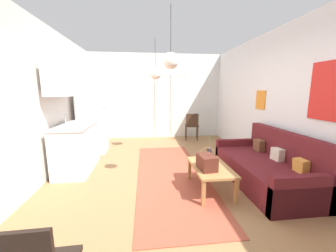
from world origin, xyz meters
TOP-DOWN VIEW (x-y plane):
  - ground_plane at (0.00, 0.00)m, footprint 4.83×7.50m
  - wall_back at (0.02, 3.50)m, footprint 4.43×0.13m
  - wall_right at (2.16, -0.00)m, footprint 0.12×7.10m
  - wall_left at (-2.16, 0.00)m, footprint 0.12×7.10m
  - area_rug at (0.07, 0.34)m, footprint 1.22×3.53m
  - couch at (1.66, -0.18)m, footprint 0.94×1.93m
  - coffee_table at (0.61, -0.31)m, footprint 0.55×0.93m
  - bamboo_vase at (0.67, -0.06)m, footprint 0.09×0.09m
  - handbag at (0.51, -0.43)m, footprint 0.25×0.35m
  - refrigerator at (-1.70, 1.96)m, footprint 0.65×0.61m
  - kitchen_counter at (-1.77, 0.82)m, footprint 0.61×1.25m
  - accent_chair at (1.07, 2.89)m, footprint 0.48×0.46m
  - pendant_lamp_near at (-0.01, -0.22)m, footprint 0.23×0.23m
  - pendant_lamp_far at (-0.13, 1.61)m, footprint 0.29×0.29m

SIDE VIEW (x-z plane):
  - ground_plane at x=0.00m, z-range -0.10..0.00m
  - area_rug at x=0.07m, z-range 0.00..0.01m
  - couch at x=1.66m, z-range -0.17..0.71m
  - coffee_table at x=0.61m, z-range 0.15..0.55m
  - accent_chair at x=1.07m, z-range 0.07..0.93m
  - bamboo_vase at x=0.67m, z-range 0.30..0.73m
  - handbag at x=0.51m, z-range 0.34..0.69m
  - kitchen_counter at x=-1.77m, z-range -0.25..1.82m
  - refrigerator at x=-1.70m, z-range 0.00..1.73m
  - wall_back at x=0.02m, z-range -0.01..2.72m
  - wall_left at x=-2.16m, z-range 0.00..2.73m
  - wall_right at x=2.16m, z-range 0.00..2.73m
  - pendant_lamp_far at x=-0.13m, z-range 1.50..2.42m
  - pendant_lamp_near at x=-0.01m, z-range 1.55..2.42m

